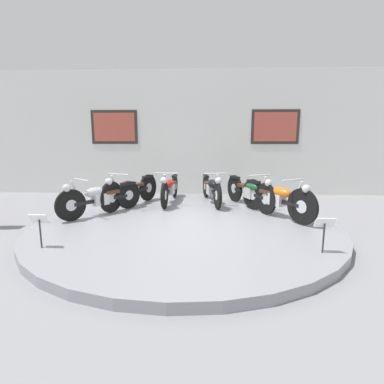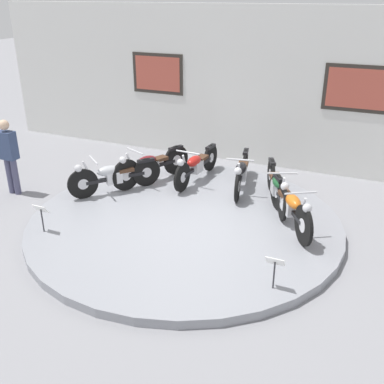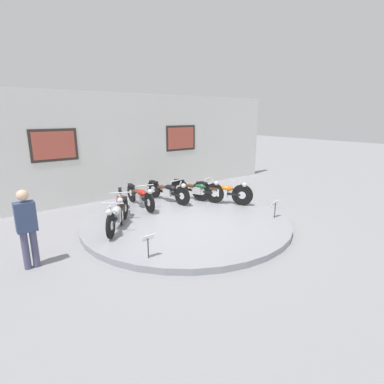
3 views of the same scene
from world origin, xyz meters
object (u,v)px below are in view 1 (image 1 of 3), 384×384
at_px(motorcycle_maroon, 130,190).
at_px(motorcycle_black, 212,188).
at_px(motorcycle_orange, 277,197).
at_px(motorcycle_green, 250,191).
at_px(info_placard_front_centre, 324,227).
at_px(info_placard_front_left, 40,223).
at_px(motorcycle_red, 170,187).
at_px(motorcycle_silver, 100,197).

xyz_separation_m(motorcycle_maroon, motorcycle_black, (1.89, 0.46, -0.02)).
bearing_deg(motorcycle_orange, motorcycle_maroon, 166.22).
xyz_separation_m(motorcycle_green, motorcycle_orange, (0.43, -0.78, 0.01)).
relative_size(motorcycle_green, info_placard_front_centre, 3.65).
distance_m(motorcycle_orange, info_placard_front_left, 4.26).
bearing_deg(info_placard_front_centre, motorcycle_orange, 96.19).
distance_m(motorcycle_red, motorcycle_green, 1.94).
xyz_separation_m(motorcycle_red, info_placard_front_left, (-1.50, -3.15, -0.01)).
distance_m(motorcycle_maroon, info_placard_front_left, 2.76).
distance_m(info_placard_front_left, info_placard_front_centre, 4.02).
xyz_separation_m(motorcycle_silver, motorcycle_red, (1.30, 1.24, -0.00)).
xyz_separation_m(motorcycle_orange, info_placard_front_centre, (0.21, -1.91, -0.03)).
relative_size(motorcycle_silver, motorcycle_black, 0.81).
relative_size(motorcycle_red, info_placard_front_centre, 3.83).
bearing_deg(info_placard_front_centre, motorcycle_green, 103.27).
distance_m(motorcycle_orange, info_placard_front_centre, 1.92).
height_order(motorcycle_green, motorcycle_orange, motorcycle_orange).
bearing_deg(motorcycle_black, info_placard_front_centre, -64.62).
bearing_deg(motorcycle_silver, info_placard_front_left, -96.01).
bearing_deg(motorcycle_orange, motorcycle_black, 136.12).
bearing_deg(motorcycle_red, motorcycle_black, 0.05).
bearing_deg(motorcycle_black, motorcycle_red, -179.95).
bearing_deg(info_placard_front_left, motorcycle_maroon, 76.74).
bearing_deg(motorcycle_maroon, motorcycle_red, 27.88).
bearing_deg(motorcycle_red, motorcycle_orange, -28.16).
bearing_deg(info_placard_front_centre, motorcycle_red, 128.64).
bearing_deg(info_placard_front_left, motorcycle_black, 51.30).
distance_m(motorcycle_green, info_placard_front_left, 4.32).
relative_size(motorcycle_silver, info_placard_front_left, 3.07).
distance_m(motorcycle_maroon, motorcycle_green, 2.75).
xyz_separation_m(motorcycle_black, motorcycle_green, (0.86, -0.46, 0.02)).
relative_size(motorcycle_green, motorcycle_orange, 1.07).
relative_size(motorcycle_orange, info_placard_front_left, 3.41).
distance_m(motorcycle_silver, info_placard_front_left, 1.92).
distance_m(motorcycle_green, motorcycle_orange, 0.89).
bearing_deg(info_placard_front_left, info_placard_front_centre, 0.00).
bearing_deg(motorcycle_red, motorcycle_green, -13.68).
height_order(motorcycle_silver, info_placard_front_left, motorcycle_silver).
xyz_separation_m(motorcycle_maroon, info_placard_front_left, (-0.63, -2.69, -0.03)).
distance_m(motorcycle_red, info_placard_front_centre, 4.03).
xyz_separation_m(motorcycle_silver, motorcycle_black, (2.32, 1.24, 0.00)).
bearing_deg(motorcycle_orange, motorcycle_red, 151.84).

